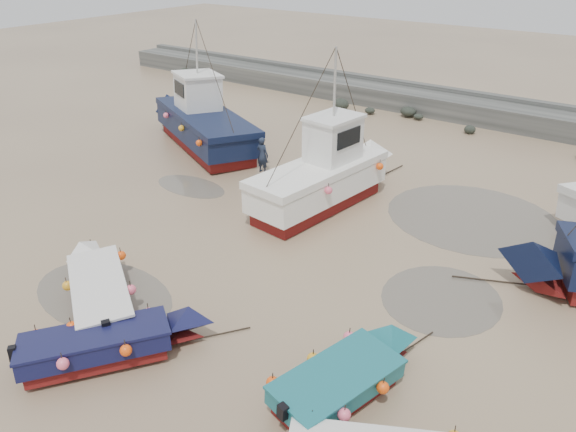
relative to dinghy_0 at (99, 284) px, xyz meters
name	(u,v)px	position (x,y,z in m)	size (l,w,h in m)	color
ground	(264,307)	(4.21, 2.59, -0.54)	(120.00, 120.00, 0.00)	#9F8765
seawall	(502,115)	(4.26, 24.58, 0.09)	(60.00, 4.92, 1.50)	#62635E
puddle_a	(104,294)	(-0.17, 0.20, -0.54)	(5.03, 5.03, 0.01)	#5F584C
puddle_b	(441,299)	(8.30, 6.11, -0.54)	(3.55, 3.55, 0.01)	#5F584C
puddle_c	(191,186)	(-3.95, 7.70, -0.54)	(3.61, 3.61, 0.01)	#5F584C
puddle_d	(472,217)	(7.11, 12.07, -0.54)	(6.65, 6.65, 0.01)	#5F584C
dinghy_0	(99,284)	(0.00, 0.00, 0.00)	(5.79, 3.94, 1.43)	maroon
dinghy_1	(110,342)	(2.45, -1.51, 0.01)	(4.07, 5.38, 1.43)	maroon
dinghy_2	(347,374)	(7.96, 1.06, 0.02)	(2.49, 5.43, 1.43)	maroon
cabin_boat_0	(200,121)	(-7.40, 11.98, 0.77)	(10.63, 6.43, 6.22)	maroon
cabin_boat_1	(328,173)	(1.85, 9.76, 0.82)	(3.24, 9.51, 6.22)	maroon
person	(263,172)	(-2.43, 10.89, -0.54)	(0.62, 0.41, 1.69)	#1B2437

